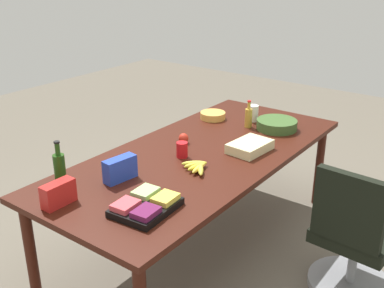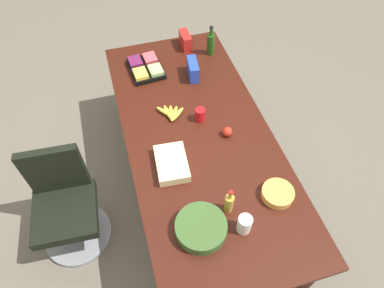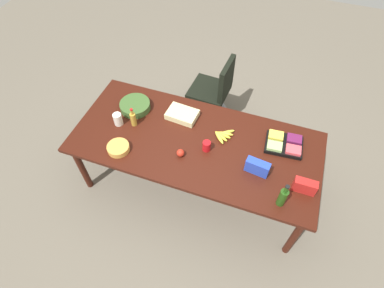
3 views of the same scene
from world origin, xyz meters
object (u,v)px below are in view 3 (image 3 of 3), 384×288
(dressing_bottle, at_px, (133,118))
(wine_bottle, at_px, (283,197))
(fruit_platter, at_px, (284,144))
(chip_bag_blue, at_px, (257,167))
(red_solo_cup, at_px, (207,146))
(mayo_jar, at_px, (118,119))
(chip_bag_red, at_px, (305,186))
(banana_bunch, at_px, (223,135))
(apple_red, at_px, (181,153))
(sheet_cake, at_px, (182,115))
(office_chair, at_px, (212,96))
(chip_bowl, at_px, (118,148))
(conference_table, at_px, (195,145))
(salad_bowl, at_px, (135,106))

(dressing_bottle, xyz_separation_m, wine_bottle, (1.60, -0.41, 0.02))
(fruit_platter, relative_size, chip_bag_blue, 1.73)
(red_solo_cup, height_order, mayo_jar, mayo_jar)
(red_solo_cup, xyz_separation_m, chip_bag_red, (0.96, -0.15, 0.02))
(chip_bag_red, bearing_deg, wine_bottle, -130.93)
(banana_bunch, distance_m, apple_red, 0.49)
(fruit_platter, bearing_deg, sheet_cake, 178.27)
(chip_bag_blue, bearing_deg, office_chair, 122.28)
(apple_red, bearing_deg, chip_bowl, -166.71)
(chip_bag_blue, xyz_separation_m, wine_bottle, (0.27, -0.25, 0.04))
(mayo_jar, bearing_deg, chip_bowl, -62.67)
(mayo_jar, relative_size, dressing_bottle, 0.61)
(sheet_cake, height_order, chip_bag_red, chip_bag_red)
(sheet_cake, distance_m, chip_bag_red, 1.42)
(conference_table, bearing_deg, apple_red, -110.73)
(sheet_cake, relative_size, fruit_platter, 0.84)
(office_chair, height_order, red_solo_cup, office_chair)
(conference_table, bearing_deg, fruit_platter, 15.69)
(sheet_cake, xyz_separation_m, red_solo_cup, (0.38, -0.33, 0.02))
(office_chair, bearing_deg, apple_red, -87.09)
(chip_bag_blue, height_order, dressing_bottle, dressing_bottle)
(apple_red, xyz_separation_m, wine_bottle, (1.00, -0.19, 0.07))
(red_solo_cup, relative_size, fruit_platter, 0.29)
(conference_table, xyz_separation_m, chip_bowl, (-0.68, -0.35, 0.09))
(fruit_platter, relative_size, dressing_bottle, 1.67)
(red_solo_cup, height_order, salad_bowl, red_solo_cup)
(banana_bunch, height_order, fruit_platter, fruit_platter)
(mayo_jar, height_order, salad_bowl, mayo_jar)
(wine_bottle, bearing_deg, apple_red, 169.18)
(mayo_jar, distance_m, chip_bag_blue, 1.50)
(mayo_jar, xyz_separation_m, chip_bag_blue, (1.49, -0.11, 0.01))
(banana_bunch, xyz_separation_m, chip_bag_red, (0.85, -0.36, 0.04))
(salad_bowl, bearing_deg, conference_table, -15.52)
(chip_bowl, relative_size, apple_red, 2.87)
(mayo_jar, distance_m, dressing_bottle, 0.17)
(office_chair, bearing_deg, red_solo_cup, -76.52)
(banana_bunch, distance_m, salad_bowl, 1.02)
(banana_bunch, bearing_deg, chip_bag_red, -22.88)
(apple_red, height_order, chip_bag_red, chip_bag_red)
(sheet_cake, bearing_deg, dressing_bottle, -148.77)
(red_solo_cup, distance_m, chip_bag_red, 0.97)
(chip_bag_blue, distance_m, chip_bag_red, 0.44)
(dressing_bottle, bearing_deg, chip_bag_blue, -6.66)
(office_chair, relative_size, chip_bag_blue, 4.22)
(conference_table, height_order, sheet_cake, sheet_cake)
(banana_bunch, relative_size, dressing_bottle, 1.02)
(sheet_cake, bearing_deg, chip_bag_blue, -25.14)
(wine_bottle, bearing_deg, banana_bunch, 140.59)
(banana_bunch, xyz_separation_m, wine_bottle, (0.68, -0.56, 0.09))
(sheet_cake, distance_m, dressing_bottle, 0.51)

